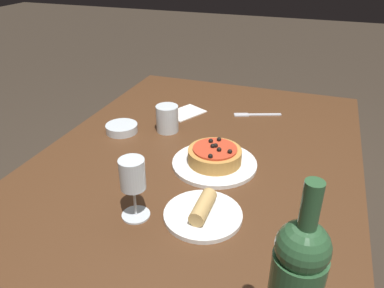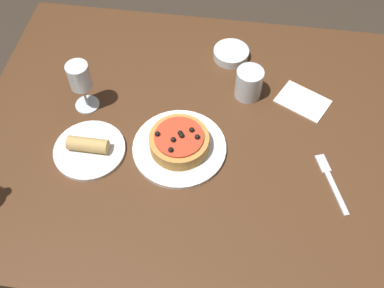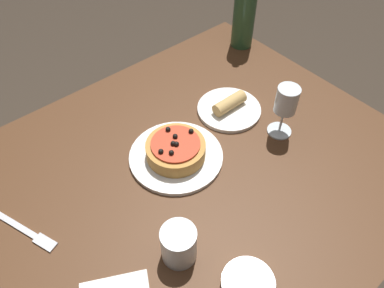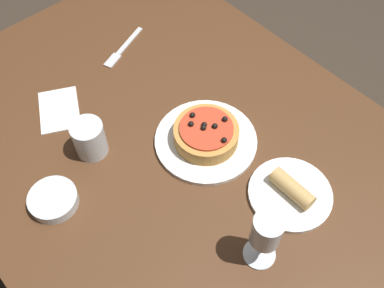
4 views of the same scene
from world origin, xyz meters
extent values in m
cube|color=#4C2D19|center=(0.00, 0.00, 0.75)|extent=(1.31, 0.98, 0.03)
cylinder|color=#4C2D19|center=(-0.60, -0.43, 0.37)|extent=(0.06, 0.06, 0.74)
cylinder|color=white|center=(-0.06, -0.06, 0.78)|extent=(0.26, 0.26, 0.01)
cylinder|color=#BC843D|center=(-0.06, -0.06, 0.80)|extent=(0.16, 0.16, 0.04)
cylinder|color=red|center=(-0.06, -0.06, 0.83)|extent=(0.13, 0.13, 0.01)
sphere|color=black|center=(-0.06, -0.06, 0.84)|extent=(0.01, 0.01, 0.01)
sphere|color=black|center=(-0.08, -0.11, 0.84)|extent=(0.01, 0.01, 0.01)
sphere|color=black|center=(-0.08, -0.08, 0.84)|extent=(0.01, 0.01, 0.01)
sphere|color=black|center=(-0.06, -0.06, 0.84)|extent=(0.01, 0.01, 0.01)
sphere|color=black|center=(-0.02, -0.06, 0.84)|extent=(0.01, 0.01, 0.01)
sphere|color=black|center=(-0.03, -0.04, 0.84)|extent=(0.01, 0.01, 0.01)
sphere|color=black|center=(-0.12, -0.07, 0.84)|extent=(0.01, 0.01, 0.01)
cylinder|color=silver|center=(-0.36, 0.05, 0.77)|extent=(0.07, 0.07, 0.00)
cylinder|color=silver|center=(-0.36, 0.05, 0.82)|extent=(0.01, 0.01, 0.08)
cylinder|color=silver|center=(-0.36, 0.05, 0.89)|extent=(0.06, 0.06, 0.08)
cylinder|color=#2D5633|center=(-0.59, -0.34, 0.88)|extent=(0.08, 0.08, 0.22)
cylinder|color=silver|center=(0.11, 0.16, 0.82)|extent=(0.08, 0.08, 0.09)
cylinder|color=silver|center=(0.04, 0.31, 0.79)|extent=(0.11, 0.11, 0.03)
cube|color=silver|center=(0.36, -0.14, 0.77)|extent=(0.06, 0.13, 0.00)
cube|color=silver|center=(0.32, -0.06, 0.77)|extent=(0.04, 0.06, 0.00)
cylinder|color=white|center=(-0.31, -0.10, 0.78)|extent=(0.19, 0.19, 0.01)
cylinder|color=tan|center=(-0.31, -0.10, 0.80)|extent=(0.11, 0.04, 0.04)
camera|label=1|loc=(-1.00, -0.32, 1.37)|focal=35.00mm
camera|label=2|loc=(0.07, -0.74, 1.79)|focal=42.00mm
camera|label=3|loc=(0.33, 0.47, 1.56)|focal=35.00mm
camera|label=4|loc=(-0.52, 0.40, 1.69)|focal=42.00mm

